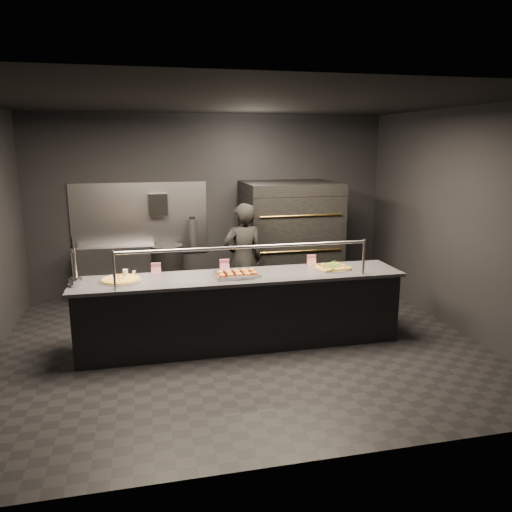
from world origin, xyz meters
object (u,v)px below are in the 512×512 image
square_pizza (332,267)px  trash_bin (167,272)px  round_pizza (121,279)px  slider_tray_b (241,273)px  fire_extinguisher (193,232)px  beer_tap (75,271)px  prep_shelf (118,273)px  pizza_oven (289,239)px  service_counter (241,310)px  worker (243,260)px  towel_dispenser (158,204)px  slider_tray_a (234,275)px

square_pizza → trash_bin: square_pizza is taller
round_pizza → slider_tray_b: slider_tray_b is taller
fire_extinguisher → beer_tap: beer_tap is taller
prep_shelf → fire_extinguisher: bearing=3.7°
fire_extinguisher → square_pizza: (1.58, -2.34, -0.12)m
beer_tap → slider_tray_b: bearing=0.6°
pizza_oven → fire_extinguisher: (-1.55, 0.50, 0.09)m
service_counter → round_pizza: 1.53m
pizza_oven → round_pizza: 3.22m
worker → slider_tray_b: bearing=70.0°
prep_shelf → slider_tray_b: slider_tray_b is taller
service_counter → worker: (0.26, 1.12, 0.38)m
service_counter → prep_shelf: bearing=124.6°
service_counter → square_pizza: size_ratio=8.23×
towel_dispenser → round_pizza: bearing=-103.4°
round_pizza → towel_dispenser: bearing=76.6°
service_counter → beer_tap: (-1.95, -0.04, 0.63)m
fire_extinguisher → round_pizza: size_ratio=0.98×
fire_extinguisher → slider_tray_b: bearing=-81.8°
prep_shelf → slider_tray_a: 2.86m
pizza_oven → round_pizza: pizza_oven is taller
service_counter → round_pizza: size_ratio=7.94×
fire_extinguisher → towel_dispenser: bearing=-179.0°
beer_tap → slider_tray_b: 1.96m
pizza_oven → prep_shelf: (-2.80, 0.42, -0.52)m
trash_bin → worker: (1.06, -1.10, 0.40)m
towel_dispenser → fire_extinguisher: bearing=1.0°
towel_dispenser → pizza_oven: bearing=-13.1°
service_counter → square_pizza: bearing=2.8°
slider_tray_a → beer_tap: bearing=179.3°
beer_tap → worker: worker is taller
pizza_oven → prep_shelf: bearing=171.5°
slider_tray_b → square_pizza: bearing=3.5°
slider_tray_b → trash_bin: slider_tray_b is taller
fire_extinguisher → square_pizza: size_ratio=1.01×
square_pizza → worker: bearing=132.5°
service_counter → towel_dispenser: (-0.90, 2.39, 1.09)m
fire_extinguisher → pizza_oven: bearing=-17.9°
beer_tap → slider_tray_b: beer_tap is taller
fire_extinguisher → worker: size_ratio=0.30×
slider_tray_b → pizza_oven: bearing=57.9°
towel_dispenser → trash_bin: towel_dispenser is taller
prep_shelf → round_pizza: (0.15, -2.25, 0.49)m
beer_tap → trash_bin: bearing=63.0°
service_counter → pizza_oven: pizza_oven is taller
slider_tray_a → slider_tray_b: bearing=23.7°
trash_bin → service_counter: bearing=-70.2°
prep_shelf → towel_dispenser: size_ratio=3.43×
beer_tap → slider_tray_b: size_ratio=1.33×
service_counter → fire_extinguisher: service_counter is taller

